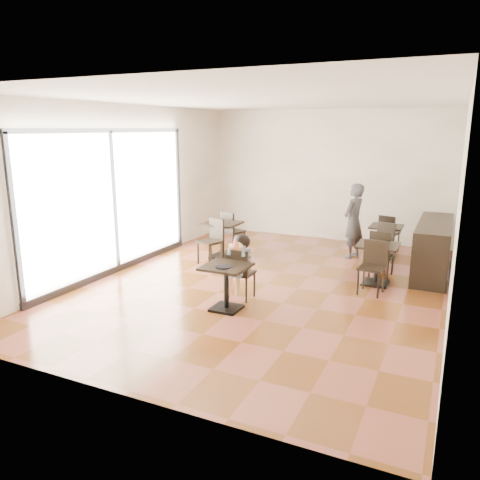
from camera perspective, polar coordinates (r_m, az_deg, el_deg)
The scene contains 23 objects.
floor at distance 8.50m, azimuth 3.25°, elevation -5.37°, with size 6.00×8.00×0.01m, color brown.
ceiling at distance 8.06m, azimuth 3.56°, elevation 16.71°, with size 6.00×8.00×0.01m, color silver.
wall_back at distance 11.91m, azimuth 10.61°, elevation 7.74°, with size 6.00×0.01×3.20m, color white.
wall_front at distance 4.71m, azimuth -14.93°, elevation -1.00°, with size 6.00×0.01×3.20m, color white.
wall_left at distance 9.63m, azimuth -13.52°, elevation 6.29°, with size 0.01×8.00×3.20m, color white.
wall_right at distance 7.56m, azimuth 25.06°, elevation 3.53°, with size 0.01×8.00×3.20m, color white.
storefront_window at distance 9.26m, azimuth -15.22°, elevation 4.67°, with size 0.04×4.50×2.60m, color white.
child_table at distance 7.22m, azimuth -1.69°, elevation -5.82°, with size 0.67×0.67×0.71m, color black, non-canonical shape.
child_chair at distance 7.67m, azimuth 0.16°, elevation -4.08°, with size 0.38×0.38×0.86m, color black, non-canonical shape.
child at distance 7.64m, azimuth 0.16°, elevation -3.29°, with size 0.38×0.54×1.08m, color slate, non-canonical shape.
plate at distance 7.03m, azimuth -2.07°, elevation -3.26°, with size 0.24×0.24×0.01m, color black.
pizza_slice at distance 7.37m, azimuth -0.46°, elevation -0.74°, with size 0.25×0.19×0.06m, color tan, non-canonical shape.
adult_patron at distance 10.31m, azimuth 13.66°, elevation 2.26°, with size 0.59×0.39×1.61m, color #3A393E.
cafe_table_mid at distance 8.72m, azimuth 16.32°, elevation -2.86°, with size 0.70×0.70×0.74m, color black, non-canonical shape.
cafe_table_left at distance 10.12m, azimuth -2.18°, elevation -0.00°, with size 0.73×0.73×0.77m, color black, non-canonical shape.
cafe_table_back at distance 10.59m, azimuth 17.30°, elevation -0.19°, with size 0.67×0.67×0.70m, color black, non-canonical shape.
chair_mid_a at distance 9.23m, azimuth 16.90°, elevation -1.53°, with size 0.40×0.40×0.89m, color black, non-canonical shape.
chair_mid_b at distance 8.18m, azimuth 15.75°, elevation -3.35°, with size 0.40×0.40×0.89m, color black, non-canonical shape.
chair_left_a at distance 10.58m, azimuth -0.82°, elevation 1.04°, with size 0.42×0.42×0.93m, color black, non-canonical shape.
chair_left_b at distance 9.62m, azimuth -3.68°, elevation -0.24°, with size 0.42×0.42×0.93m, color black, non-canonical shape.
chair_back_a at distance 11.11m, azimuth 17.72°, elevation 0.77°, with size 0.38×0.38×0.85m, color black, non-canonical shape.
chair_back_b at distance 10.04m, azimuth 16.88°, elevation -0.47°, with size 0.38×0.38×0.85m, color black, non-canonical shape.
service_counter at distance 9.74m, azimuth 22.49°, elevation -0.87°, with size 0.60×2.40×1.00m, color black.
Camera 1 is at (2.96, -7.48, 2.74)m, focal length 35.00 mm.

